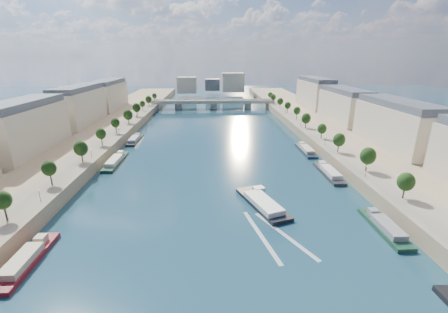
{
  "coord_description": "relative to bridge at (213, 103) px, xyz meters",
  "views": [
    {
      "loc": [
        -2.11,
        -51.41,
        45.86
      ],
      "look_at": [
        3.19,
        70.28,
        5.0
      ],
      "focal_mm": 24.0,
      "sensor_mm": 36.0,
      "label": 1
    }
  ],
  "objects": [
    {
      "name": "wake",
      "position": [
        14.02,
        -206.88,
        -5.06
      ],
      "size": [
        16.21,
        25.63,
        0.04
      ],
      "color": "silver",
      "rests_on": "ground"
    },
    {
      "name": "tour_barge",
      "position": [
        14.02,
        -190.21,
        -4.18
      ],
      "size": [
        15.28,
        26.18,
        3.6
      ],
      "rotation": [
        0.0,
        0.0,
        0.34
      ],
      "color": "black",
      "rests_on": "ground"
    },
    {
      "name": "moored_barges_right",
      "position": [
        45.5,
        -186.19,
        -4.24
      ],
      "size": [
        5.0,
        130.96,
        3.6
      ],
      "color": "black",
      "rests_on": "ground"
    },
    {
      "name": "lamps_left",
      "position": [
        -52.5,
        -134.81,
        2.7
      ],
      "size": [
        0.36,
        200.36,
        4.28
      ],
      "color": "black",
      "rests_on": "ground"
    },
    {
      "name": "quay_right",
      "position": [
        72.0,
        -124.81,
        -2.58
      ],
      "size": [
        44.0,
        520.0,
        5.0
      ],
      "primitive_type": "cube",
      "color": "#9E8460",
      "rests_on": "ground"
    },
    {
      "name": "skyline",
      "position": [
        3.19,
        94.71,
        9.57
      ],
      "size": [
        79.0,
        42.0,
        22.0
      ],
      "color": "beige",
      "rests_on": "ground"
    },
    {
      "name": "buildings_left",
      "position": [
        -85.0,
        -112.81,
        11.37
      ],
      "size": [
        16.0,
        226.0,
        23.2
      ],
      "color": "beige",
      "rests_on": "ground"
    },
    {
      "name": "lamps_right",
      "position": [
        52.5,
        -119.81,
        2.7
      ],
      "size": [
        0.36,
        200.36,
        4.28
      ],
      "color": "black",
      "rests_on": "ground"
    },
    {
      "name": "trees_left",
      "position": [
        -55.0,
        -122.81,
        5.39
      ],
      "size": [
        4.8,
        268.8,
        8.26
      ],
      "color": "#382B1E",
      "rests_on": "ground"
    },
    {
      "name": "bridge",
      "position": [
        0.0,
        0.0,
        0.0
      ],
      "size": [
        112.0,
        12.0,
        8.15
      ],
      "color": "#C1B79E",
      "rests_on": "ground"
    },
    {
      "name": "buildings_right",
      "position": [
        85.0,
        -112.81,
        11.37
      ],
      "size": [
        16.0,
        226.0,
        23.2
      ],
      "color": "beige",
      "rests_on": "ground"
    },
    {
      "name": "pave_right",
      "position": [
        57.0,
        -124.81,
        -0.03
      ],
      "size": [
        14.0,
        520.0,
        0.1
      ],
      "primitive_type": "cube",
      "color": "gray",
      "rests_on": "quay_right"
    },
    {
      "name": "trees_right",
      "position": [
        55.0,
        -114.81,
        5.39
      ],
      "size": [
        4.8,
        268.8,
        8.26
      ],
      "color": "#382B1E",
      "rests_on": "ground"
    },
    {
      "name": "ground",
      "position": [
        0.0,
        -124.81,
        -5.08
      ],
      "size": [
        700.0,
        700.0,
        0.0
      ],
      "primitive_type": "plane",
      "color": "#0B2332",
      "rests_on": "ground"
    },
    {
      "name": "pave_left",
      "position": [
        -57.0,
        -124.81,
        -0.03
      ],
      "size": [
        14.0,
        520.0,
        0.1
      ],
      "primitive_type": "cube",
      "color": "gray",
      "rests_on": "quay_left"
    },
    {
      "name": "moored_barges_left",
      "position": [
        -45.5,
        -179.59,
        -4.24
      ],
      "size": [
        5.0,
        159.62,
        3.6
      ],
      "color": "#192338",
      "rests_on": "ground"
    },
    {
      "name": "quay_left",
      "position": [
        -72.0,
        -124.81,
        -2.58
      ],
      "size": [
        44.0,
        520.0,
        5.0
      ],
      "primitive_type": "cube",
      "color": "#9E8460",
      "rests_on": "ground"
    }
  ]
}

